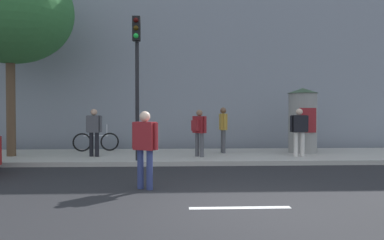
{
  "coord_description": "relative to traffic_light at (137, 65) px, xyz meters",
  "views": [
    {
      "loc": [
        -1.13,
        -6.38,
        1.69
      ],
      "look_at": [
        -0.76,
        2.0,
        1.51
      ],
      "focal_mm": 34.37,
      "sensor_mm": 36.0,
      "label": 1
    }
  ],
  "objects": [
    {
      "name": "ground_plane",
      "position": [
        2.35,
        -5.24,
        -3.17
      ],
      "size": [
        80.0,
        80.0,
        0.0
      ],
      "primitive_type": "plane",
      "color": "#232326"
    },
    {
      "name": "lane_markings",
      "position": [
        2.35,
        -5.24,
        -3.17
      ],
      "size": [
        25.8,
        0.16,
        0.01
      ],
      "color": "silver",
      "rests_on": "ground_plane"
    },
    {
      "name": "pedestrian_with_bag",
      "position": [
        -1.6,
        1.19,
        -2.06
      ],
      "size": [
        0.58,
        0.34,
        1.65
      ],
      "color": "black",
      "rests_on": "sidewalk_curb"
    },
    {
      "name": "traffic_light",
      "position": [
        0.0,
        0.0,
        0.0
      ],
      "size": [
        0.24,
        0.45,
        4.51
      ],
      "color": "black",
      "rests_on": "sidewalk_curb"
    },
    {
      "name": "pedestrian_near_pole",
      "position": [
        0.55,
        -3.59,
        -2.16
      ],
      "size": [
        0.59,
        0.44,
        1.71
      ],
      "color": "navy",
      "rests_on": "ground_plane"
    },
    {
      "name": "street_tree",
      "position": [
        -4.52,
        1.43,
        2.02
      ],
      "size": [
        4.3,
        4.3,
        6.88
      ],
      "color": "brown",
      "rests_on": "sidewalk_curb"
    },
    {
      "name": "building_backdrop",
      "position": [
        2.35,
        6.76,
        1.57
      ],
      "size": [
        36.0,
        5.0,
        9.48
      ],
      "primitive_type": "cube",
      "color": "gray",
      "rests_on": "ground_plane"
    },
    {
      "name": "pedestrian_in_dark_shirt",
      "position": [
        3.01,
        2.14,
        -2.01
      ],
      "size": [
        0.27,
        0.62,
        1.71
      ],
      "color": "#4C4C51",
      "rests_on": "sidewalk_curb"
    },
    {
      "name": "poster_column",
      "position": [
        6.04,
        2.09,
        -1.78
      ],
      "size": [
        1.16,
        1.16,
        2.45
      ],
      "color": "gray",
      "rests_on": "sidewalk_curb"
    },
    {
      "name": "sidewalk_curb",
      "position": [
        2.35,
        1.76,
        -3.1
      ],
      "size": [
        36.0,
        4.0,
        0.15
      ],
      "primitive_type": "cube",
      "color": "#B2ADA3",
      "rests_on": "ground_plane"
    },
    {
      "name": "bicycle_leaning",
      "position": [
        -1.91,
        2.91,
        -2.63
      ],
      "size": [
        1.74,
        0.44,
        1.09
      ],
      "color": "black",
      "rests_on": "sidewalk_curb"
    },
    {
      "name": "pedestrian_tallest",
      "position": [
        2.02,
        0.96,
        -2.05
      ],
      "size": [
        0.53,
        0.53,
        1.62
      ],
      "color": "#4C4C51",
      "rests_on": "sidewalk_curb"
    },
    {
      "name": "pedestrian_in_red_top",
      "position": [
        5.5,
        0.9,
        -2.04
      ],
      "size": [
        0.67,
        0.3,
        1.66
      ],
      "color": "silver",
      "rests_on": "sidewalk_curb"
    }
  ]
}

